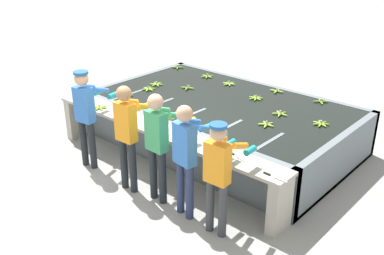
# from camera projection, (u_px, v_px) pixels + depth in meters

# --- Properties ---
(ground_plane) EXTENTS (80.00, 80.00, 0.00)m
(ground_plane) POSITION_uv_depth(u_px,v_px,m) (150.00, 180.00, 7.21)
(ground_plane) COLOR #999993
(ground_plane) RESTS_ON ground
(wash_tank) EXTENTS (4.68, 2.80, 0.83)m
(wash_tank) POSITION_uv_depth(u_px,v_px,m) (221.00, 123.00, 8.30)
(wash_tank) COLOR slate
(wash_tank) RESTS_ON ground
(work_ledge) EXTENTS (4.68, 0.45, 0.83)m
(work_ledge) POSITION_uv_depth(u_px,v_px,m) (159.00, 141.00, 7.12)
(work_ledge) COLOR #A8A393
(work_ledge) RESTS_ON ground
(worker_0) EXTENTS (0.47, 0.74, 1.67)m
(worker_0) POSITION_uv_depth(u_px,v_px,m) (86.00, 110.00, 7.25)
(worker_0) COLOR #1E2328
(worker_0) RESTS_ON ground
(worker_1) EXTENTS (0.42, 0.72, 1.68)m
(worker_1) POSITION_uv_depth(u_px,v_px,m) (128.00, 129.00, 6.57)
(worker_1) COLOR #1E2328
(worker_1) RESTS_ON ground
(worker_2) EXTENTS (0.42, 0.72, 1.66)m
(worker_2) POSITION_uv_depth(u_px,v_px,m) (158.00, 138.00, 6.30)
(worker_2) COLOR #1E2328
(worker_2) RESTS_ON ground
(worker_3) EXTENTS (0.47, 0.73, 1.64)m
(worker_3) POSITION_uv_depth(u_px,v_px,m) (187.00, 151.00, 5.96)
(worker_3) COLOR navy
(worker_3) RESTS_ON ground
(worker_4) EXTENTS (0.43, 0.72, 1.57)m
(worker_4) POSITION_uv_depth(u_px,v_px,m) (219.00, 169.00, 5.60)
(worker_4) COLOR #38383D
(worker_4) RESTS_ON ground
(banana_bunch_floating_0) EXTENTS (0.28, 0.28, 0.08)m
(banana_bunch_floating_0) POSITION_uv_depth(u_px,v_px,m) (229.00, 84.00, 9.02)
(banana_bunch_floating_0) COLOR #9EC642
(banana_bunch_floating_0) RESTS_ON wash_tank
(banana_bunch_floating_1) EXTENTS (0.24, 0.24, 0.08)m
(banana_bunch_floating_1) POSITION_uv_depth(u_px,v_px,m) (321.00, 101.00, 8.09)
(banana_bunch_floating_1) COLOR #75A333
(banana_bunch_floating_1) RESTS_ON wash_tank
(banana_bunch_floating_2) EXTENTS (0.27, 0.28, 0.08)m
(banana_bunch_floating_2) POSITION_uv_depth(u_px,v_px,m) (280.00, 114.00, 7.55)
(banana_bunch_floating_2) COLOR #93BC3D
(banana_bunch_floating_2) RESTS_ON wash_tank
(banana_bunch_floating_3) EXTENTS (0.28, 0.28, 0.08)m
(banana_bunch_floating_3) POSITION_uv_depth(u_px,v_px,m) (256.00, 98.00, 8.25)
(banana_bunch_floating_3) COLOR #7FAD33
(banana_bunch_floating_3) RESTS_ON wash_tank
(banana_bunch_floating_4) EXTENTS (0.27, 0.28, 0.08)m
(banana_bunch_floating_4) POSITION_uv_depth(u_px,v_px,m) (157.00, 84.00, 8.98)
(banana_bunch_floating_4) COLOR #8CB738
(banana_bunch_floating_4) RESTS_ON wash_tank
(banana_bunch_floating_5) EXTENTS (0.28, 0.27, 0.08)m
(banana_bunch_floating_5) POSITION_uv_depth(u_px,v_px,m) (126.00, 95.00, 8.38)
(banana_bunch_floating_5) COLOR #75A333
(banana_bunch_floating_5) RESTS_ON wash_tank
(banana_bunch_floating_6) EXTENTS (0.28, 0.26, 0.08)m
(banana_bunch_floating_6) POSITION_uv_depth(u_px,v_px,m) (207.00, 76.00, 9.47)
(banana_bunch_floating_6) COLOR #7FAD33
(banana_bunch_floating_6) RESTS_ON wash_tank
(banana_bunch_floating_7) EXTENTS (0.25, 0.25, 0.08)m
(banana_bunch_floating_7) POSITION_uv_depth(u_px,v_px,m) (178.00, 67.00, 10.09)
(banana_bunch_floating_7) COLOR #75A333
(banana_bunch_floating_7) RESTS_ON wash_tank
(banana_bunch_floating_8) EXTENTS (0.27, 0.28, 0.08)m
(banana_bunch_floating_8) POSITION_uv_depth(u_px,v_px,m) (266.00, 124.00, 7.13)
(banana_bunch_floating_8) COLOR #93BC3D
(banana_bunch_floating_8) RESTS_ON wash_tank
(banana_bunch_floating_9) EXTENTS (0.28, 0.28, 0.08)m
(banana_bunch_floating_9) POSITION_uv_depth(u_px,v_px,m) (277.00, 91.00, 8.61)
(banana_bunch_floating_9) COLOR #9EC642
(banana_bunch_floating_9) RESTS_ON wash_tank
(banana_bunch_floating_10) EXTENTS (0.27, 0.27, 0.08)m
(banana_bunch_floating_10) POSITION_uv_depth(u_px,v_px,m) (188.00, 88.00, 8.78)
(banana_bunch_floating_10) COLOR #75A333
(banana_bunch_floating_10) RESTS_ON wash_tank
(banana_bunch_floating_11) EXTENTS (0.28, 0.26, 0.08)m
(banana_bunch_floating_11) POSITION_uv_depth(u_px,v_px,m) (148.00, 89.00, 8.72)
(banana_bunch_floating_11) COLOR #93BC3D
(banana_bunch_floating_11) RESTS_ON wash_tank
(banana_bunch_floating_12) EXTENTS (0.27, 0.28, 0.08)m
(banana_bunch_floating_12) POSITION_uv_depth(u_px,v_px,m) (321.00, 124.00, 7.16)
(banana_bunch_floating_12) COLOR #7FAD33
(banana_bunch_floating_12) RESTS_ON wash_tank
(banana_bunch_ledge_0) EXTENTS (0.28, 0.28, 0.08)m
(banana_bunch_ledge_0) POSITION_uv_depth(u_px,v_px,m) (99.00, 107.00, 7.80)
(banana_bunch_ledge_0) COLOR #93BC3D
(banana_bunch_ledge_0) RESTS_ON work_ledge
(knife_0) EXTENTS (0.35, 0.04, 0.02)m
(knife_0) POSITION_uv_depth(u_px,v_px,m) (272.00, 176.00, 5.66)
(knife_0) COLOR silver
(knife_0) RESTS_ON work_ledge
(knife_1) EXTENTS (0.35, 0.11, 0.02)m
(knife_1) POSITION_uv_depth(u_px,v_px,m) (235.00, 155.00, 6.18)
(knife_1) COLOR silver
(knife_1) RESTS_ON work_ledge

